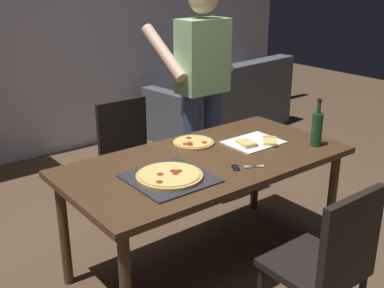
# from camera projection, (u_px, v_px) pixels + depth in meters

# --- Properties ---
(ground_plane) EXTENTS (12.00, 12.00, 0.00)m
(ground_plane) POSITION_uv_depth(u_px,v_px,m) (206.00, 263.00, 3.17)
(ground_plane) COLOR brown
(back_wall) EXTENTS (6.40, 0.10, 2.80)m
(back_wall) POSITION_uv_depth(u_px,v_px,m) (37.00, 17.00, 4.62)
(back_wall) COLOR #BCB7C6
(back_wall) RESTS_ON ground_plane
(dining_table) EXTENTS (1.77, 0.89, 0.75)m
(dining_table) POSITION_uv_depth(u_px,v_px,m) (207.00, 169.00, 2.94)
(dining_table) COLOR #4C331E
(dining_table) RESTS_ON ground_plane
(chair_near_camera) EXTENTS (0.42, 0.42, 0.90)m
(chair_near_camera) POSITION_uv_depth(u_px,v_px,m) (329.00, 260.00, 2.31)
(chair_near_camera) COLOR black
(chair_near_camera) RESTS_ON ground_plane
(chair_far_side) EXTENTS (0.42, 0.42, 0.90)m
(chair_far_side) POSITION_uv_depth(u_px,v_px,m) (130.00, 151.00, 3.69)
(chair_far_side) COLOR black
(chair_far_side) RESTS_ON ground_plane
(couch) EXTENTS (1.79, 1.04, 0.85)m
(couch) POSITION_uv_depth(u_px,v_px,m) (224.00, 107.00, 5.64)
(couch) COLOR #4C515B
(couch) RESTS_ON ground_plane
(person_serving_pizza) EXTENTS (0.55, 0.54, 1.75)m
(person_serving_pizza) POSITION_uv_depth(u_px,v_px,m) (201.00, 85.00, 3.66)
(person_serving_pizza) COLOR #38476B
(person_serving_pizza) RESTS_ON ground_plane
(pepperoni_pizza_on_tray) EXTENTS (0.43, 0.43, 0.04)m
(pepperoni_pizza_on_tray) POSITION_uv_depth(u_px,v_px,m) (169.00, 177.00, 2.62)
(pepperoni_pizza_on_tray) COLOR #2D2D33
(pepperoni_pizza_on_tray) RESTS_ON dining_table
(pizza_slices_on_towel) EXTENTS (0.36, 0.30, 0.03)m
(pizza_slices_on_towel) POSITION_uv_depth(u_px,v_px,m) (255.00, 142.00, 3.16)
(pizza_slices_on_towel) COLOR white
(pizza_slices_on_towel) RESTS_ON dining_table
(wine_bottle) EXTENTS (0.07, 0.07, 0.32)m
(wine_bottle) POSITION_uv_depth(u_px,v_px,m) (317.00, 128.00, 3.08)
(wine_bottle) COLOR #194723
(wine_bottle) RESTS_ON dining_table
(kitchen_scissors) EXTENTS (0.19, 0.14, 0.01)m
(kitchen_scissors) POSITION_uv_depth(u_px,v_px,m) (242.00, 167.00, 2.77)
(kitchen_scissors) COLOR silver
(kitchen_scissors) RESTS_ON dining_table
(second_pizza_plain) EXTENTS (0.27, 0.27, 0.03)m
(second_pizza_plain) POSITION_uv_depth(u_px,v_px,m) (193.00, 143.00, 3.15)
(second_pizza_plain) COLOR tan
(second_pizza_plain) RESTS_ON dining_table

